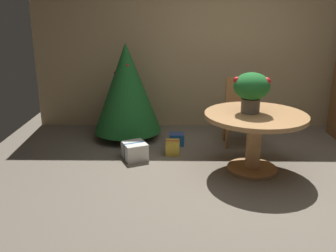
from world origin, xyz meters
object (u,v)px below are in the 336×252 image
Objects in this scene: holiday_tree at (127,88)px; flower_vase at (252,88)px; round_dining_table at (255,128)px; wooden_chair_far at (241,107)px; gift_box_blue at (176,139)px; gift_box_cream at (135,151)px; gift_box_gold at (173,147)px.

flower_vase is at bearing -35.53° from holiday_tree.
round_dining_table is 0.96m from wooden_chair_far.
holiday_tree is (-1.63, 0.21, 0.23)m from wooden_chair_far.
gift_box_cream reaches higher than gift_box_blue.
round_dining_table is 1.26× the size of wooden_chair_far.
flower_vase is 1.49m from gift_box_blue.
flower_vase is 0.33× the size of holiday_tree.
gift_box_cream is 2.02× the size of gift_box_gold.
holiday_tree is (-1.57, 1.12, -0.23)m from flower_vase.
gift_box_gold reaches higher than gift_box_blue.
holiday_tree is 1.16m from gift_box_gold.
flower_vase is at bearing -12.10° from gift_box_cream.
flower_vase is 1.02m from wooden_chair_far.
round_dining_table is at bearing -27.97° from gift_box_gold.
gift_box_blue is (0.73, -0.30, -0.68)m from holiday_tree.
gift_box_gold is at bearing 18.60° from gift_box_cream.
flower_vase is 1.21× the size of gift_box_cream.
gift_box_blue is 0.76m from gift_box_cream.
gift_box_gold is at bearing -154.83° from wooden_chair_far.
wooden_chair_far is at bearing 86.25° from flower_vase.
wooden_chair_far is 1.66m from holiday_tree.
flower_vase is at bearing 141.63° from round_dining_table.
gift_box_cream is at bearing -77.56° from holiday_tree.
wooden_chair_far is at bearing -7.28° from holiday_tree.
wooden_chair_far is at bearing 5.73° from gift_box_blue.
round_dining_table is 0.84× the size of holiday_tree.
flower_vase reaches higher than round_dining_table.
gift_box_blue is at bearing 135.75° from flower_vase.
wooden_chair_far is 1.02m from gift_box_blue.
flower_vase is 1.94m from holiday_tree.
holiday_tree reaches higher than gift_box_cream.
round_dining_table reaches higher than gift_box_blue.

